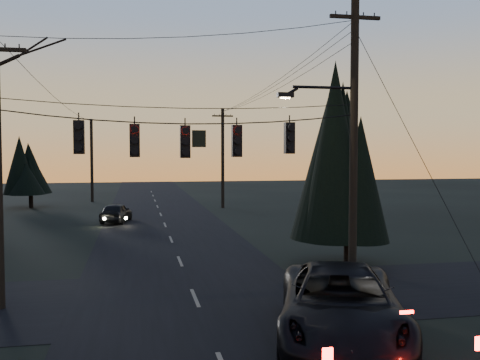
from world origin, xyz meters
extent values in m
cube|color=black|center=(0.00, 20.00, 0.01)|extent=(8.00, 120.00, 0.02)
cube|color=black|center=(0.00, 10.00, 0.01)|extent=(60.00, 7.00, 0.02)
cylinder|color=black|center=(-0.25, 10.00, 6.10)|extent=(11.50, 0.04, 0.04)
cylinder|color=black|center=(6.81, 13.54, 0.80)|extent=(0.36, 0.36, 1.60)
cone|color=black|center=(6.81, 13.54, 4.68)|extent=(3.86, 3.86, 6.97)
cylinder|color=black|center=(-10.77, 41.35, 0.80)|extent=(0.36, 0.36, 1.60)
cone|color=black|center=(-10.77, 41.35, 3.32)|extent=(3.86, 3.86, 4.25)
imported|color=black|center=(3.20, 5.32, 0.92)|extent=(4.91, 7.20, 1.83)
imported|color=black|center=(-3.20, 29.93, 0.67)|extent=(2.35, 4.15, 1.33)
camera|label=1|loc=(-1.89, -7.31, 4.82)|focal=40.00mm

